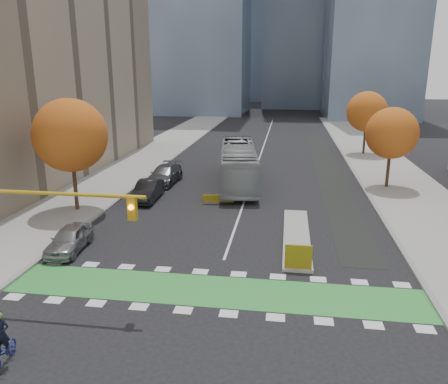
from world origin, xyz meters
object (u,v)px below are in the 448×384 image
(hazard_board, at_px, (298,257))
(tree_east_near, at_px, (392,133))
(tree_west, at_px, (70,135))
(tree_east_far, at_px, (367,112))
(parked_car_a, at_px, (69,239))
(cyclist, at_px, (3,347))
(parked_car_b, at_px, (148,191))
(traffic_signal_west, at_px, (23,216))
(parked_car_c, at_px, (165,175))
(bus, at_px, (238,165))

(hazard_board, relative_size, tree_east_near, 0.20)
(tree_west, bearing_deg, tree_east_near, 22.62)
(hazard_board, distance_m, tree_east_far, 35.13)
(tree_east_near, bearing_deg, hazard_board, -114.20)
(tree_east_near, xyz_separation_m, parked_car_a, (-21.00, -16.97, -4.15))
(tree_west, height_order, cyclist, tree_west)
(parked_car_b, bearing_deg, tree_west, -142.49)
(tree_west, distance_m, traffic_signal_west, 13.25)
(parked_car_a, xyz_separation_m, parked_car_b, (1.30, 10.49, 0.07))
(tree_west, bearing_deg, parked_car_c, 64.96)
(tree_west, distance_m, tree_east_near, 26.01)
(hazard_board, bearing_deg, parked_car_a, 176.35)
(traffic_signal_west, distance_m, parked_car_a, 6.55)
(tree_east_far, distance_m, parked_car_c, 26.93)
(tree_west, relative_size, parked_car_c, 1.47)
(tree_east_near, distance_m, cyclist, 32.81)
(parked_car_a, height_order, parked_car_c, parked_car_c)
(bus, bearing_deg, parked_car_c, 177.16)
(tree_east_near, distance_m, parked_car_b, 21.14)
(hazard_board, distance_m, tree_east_near, 19.93)
(parked_car_b, bearing_deg, hazard_board, -45.82)
(tree_east_far, relative_size, traffic_signal_west, 0.90)
(parked_car_a, distance_m, parked_car_c, 15.92)
(tree_west, height_order, parked_car_a, tree_west)
(traffic_signal_west, height_order, parked_car_b, traffic_signal_west)
(parked_car_a, bearing_deg, hazard_board, -7.86)
(tree_east_far, xyz_separation_m, bus, (-13.60, -16.54, -3.41))
(traffic_signal_west, relative_size, cyclist, 4.10)
(cyclist, xyz_separation_m, parked_car_b, (-1.30, 20.36, 0.09))
(hazard_board, relative_size, tree_east_far, 0.18)
(traffic_signal_west, xyz_separation_m, parked_car_b, (0.23, 16.03, -3.25))
(cyclist, bearing_deg, parked_car_c, 83.08)
(traffic_signal_west, xyz_separation_m, bus, (6.83, 21.97, -2.20))
(hazard_board, distance_m, tree_west, 18.44)
(traffic_signal_west, bearing_deg, tree_east_far, 62.05)
(hazard_board, relative_size, tree_west, 0.17)
(hazard_board, height_order, tree_east_near, tree_east_near)
(hazard_board, xyz_separation_m, bus, (-5.10, 17.26, 1.03))
(hazard_board, height_order, parked_car_c, parked_car_c)
(hazard_board, distance_m, parked_car_b, 16.28)
(tree_east_far, bearing_deg, tree_east_near, -91.79)
(cyclist, bearing_deg, hazard_board, 30.90)
(parked_car_a, relative_size, parked_car_b, 0.88)
(tree_east_far, bearing_deg, parked_car_b, -131.94)
(bus, bearing_deg, tree_west, -146.59)
(bus, height_order, parked_car_c, bus)
(cyclist, bearing_deg, tree_west, 98.27)
(tree_east_near, bearing_deg, bus, -177.65)
(hazard_board, height_order, tree_west, tree_west)
(tree_east_far, xyz_separation_m, cyclist, (-18.90, -42.85, -4.55))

